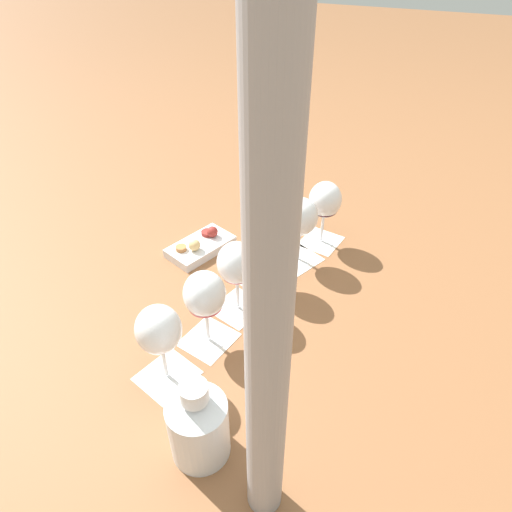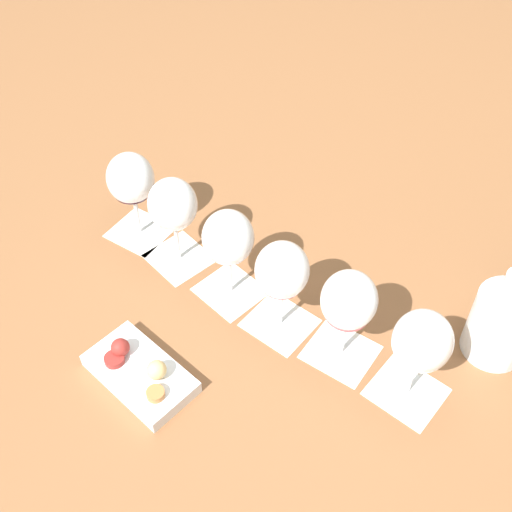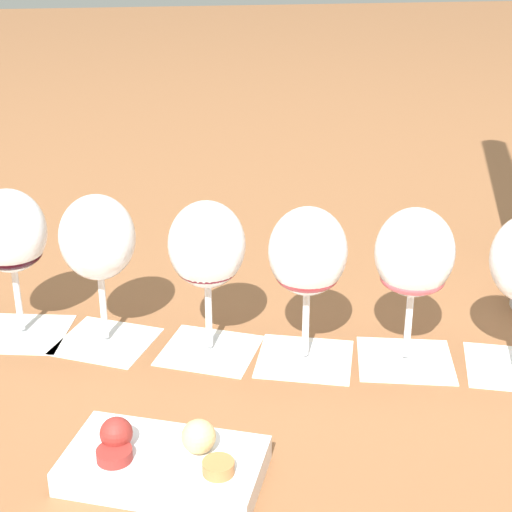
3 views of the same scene
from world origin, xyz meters
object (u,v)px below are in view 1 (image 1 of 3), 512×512
Objects in this scene: wine_glass_1 at (205,297)px; wine_glass_5 at (325,203)px; ceramic_vase at (198,424)px; snack_dish at (201,245)px; wine_glass_4 at (301,220)px; wine_glass_3 at (269,243)px; umbrella_pole at (268,341)px; wine_glass_2 at (237,266)px; wine_glass_0 at (159,333)px.

wine_glass_5 is at bearing -16.89° from wine_glass_1.
snack_dish is (0.52, 0.26, -0.06)m from ceramic_vase.
wine_glass_4 is 0.11m from wine_glass_5.
umbrella_pole is at bearing -160.73° from wine_glass_3.
wine_glass_3 is 1.00× the size of wine_glass_5.
wine_glass_5 is at bearing -3.11° from ceramic_vase.
snack_dish is (-0.16, 0.30, -0.11)m from wine_glass_5.
umbrella_pole is (-0.55, -0.39, 0.36)m from snack_dish.
wine_glass_4 is (0.34, -0.10, -0.00)m from wine_glass_1.
wine_glass_2 is 1.00× the size of wine_glass_4.
umbrella_pole reaches higher than wine_glass_5.
wine_glass_3 is 1.04× the size of ceramic_vase.
wine_glass_4 is (0.23, -0.08, 0.00)m from wine_glass_2.
wine_glass_0 is at bearing 164.49° from wine_glass_3.
wine_glass_2 is 0.11m from wine_glass_3.
wine_glass_0 is at bearing 163.08° from wine_glass_5.
wine_glass_4 is 1.04× the size of ceramic_vase.
wine_glass_0 and wine_glass_1 have the same top height.
wine_glass_4 is at bearing -16.07° from wine_glass_1.
wine_glass_1 is 0.36m from wine_glass_4.
ceramic_vase is (-0.57, 0.00, -0.05)m from wine_glass_4.
wine_glass_1 is 0.12m from wine_glass_2.
ceramic_vase is (-0.67, 0.04, -0.05)m from wine_glass_5.
wine_glass_4 reaches higher than snack_dish.
wine_glass_5 is 0.35m from snack_dish.
snack_dish is at bearing 26.69° from ceramic_vase.
wine_glass_1 is at bearing 163.11° from wine_glass_5.
wine_glass_0 is at bearing 49.63° from ceramic_vase.
wine_glass_1 reaches higher than ceramic_vase.
wine_glass_5 is 0.68m from ceramic_vase.
ceramic_vase is at bearing -157.00° from wine_glass_1.
wine_glass_1 is at bearing 169.39° from wine_glass_2.
wine_glass_4 reaches higher than ceramic_vase.
wine_glass_2 is at bearing -10.61° from wine_glass_1.
ceramic_vase is (-0.34, -0.08, -0.05)m from wine_glass_2.
wine_glass_2 is at bearing 161.15° from wine_glass_3.
wine_glass_1 and wine_glass_5 have the same top height.
wine_glass_1 and wine_glass_3 have the same top height.
snack_dish is 0.77m from umbrella_pole.
wine_glass_2 and wine_glass_3 have the same top height.
wine_glass_5 reaches higher than snack_dish.
ceramic_vase reaches higher than snack_dish.
wine_glass_5 is at bearing -61.80° from snack_dish.
wine_glass_1 is 1.00× the size of wine_glass_5.
wine_glass_4 is at bearing -0.04° from ceramic_vase.
umbrella_pole is at bearing -167.93° from wine_glass_4.
wine_glass_0 is 1.00× the size of wine_glass_1.
wine_glass_5 is (0.44, -0.13, -0.00)m from wine_glass_1.
wine_glass_5 is at bearing -19.03° from wine_glass_3.
wine_glass_0 reaches higher than snack_dish.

